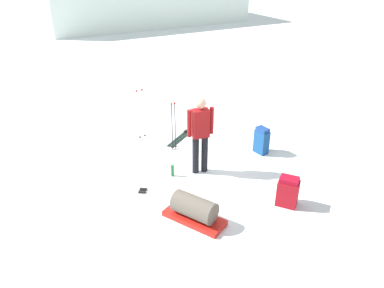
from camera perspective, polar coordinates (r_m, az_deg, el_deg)
The scene contains 11 objects.
ground_plane at distance 7.97m, azimuth 0.00°, elevation -4.46°, with size 80.00×80.00×0.00m, color white.
distant_snow_ridge at distance 25.85m, azimuth -7.13°, elevation 21.33°, with size 12.86×5.00×2.92m, color white.
skier_standing at distance 7.56m, azimuth 1.31°, elevation 1.90°, with size 0.57×0.24×1.70m.
ski_pair_near at distance 9.71m, azimuth -0.73°, elevation 1.86°, with size 1.49×1.37×0.05m.
ski_pair_far at distance 7.43m, azimuth -7.65°, elevation -7.33°, with size 1.70×0.99×0.05m.
backpack_large_dark at distance 7.10m, azimuth 14.67°, elevation -7.18°, with size 0.46×0.46×0.59m.
backpack_bright at distance 8.76m, azimuth 10.76°, elevation 0.52°, with size 0.29×0.37×0.65m.
ski_poles_planted_near at distance 9.19m, azimuth -7.97°, elevation 4.95°, with size 0.21×0.11×1.32m.
ski_poles_planted_far at distance 8.61m, azimuth -2.88°, elevation 3.16°, with size 0.15×0.10×1.21m.
gear_sled at distance 6.54m, azimuth 0.36°, elevation -10.21°, with size 1.02×1.17×0.49m.
thermos_bottle at distance 7.81m, azimuth -3.06°, elevation -4.15°, with size 0.07×0.07×0.26m, color #1A7130.
Camera 1 is at (-2.36, -6.32, 4.24)m, focal length 34.30 mm.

